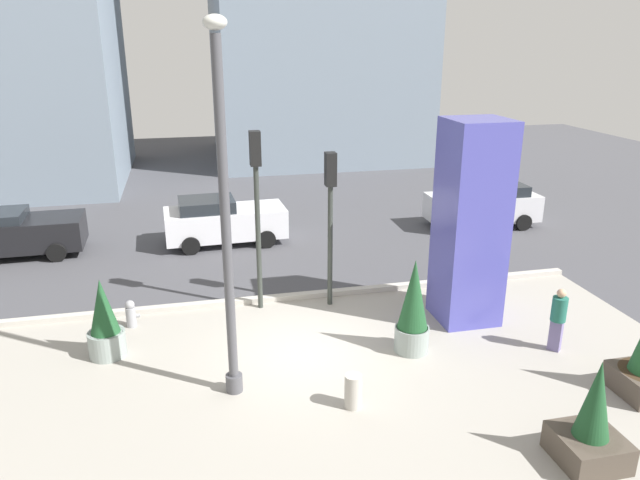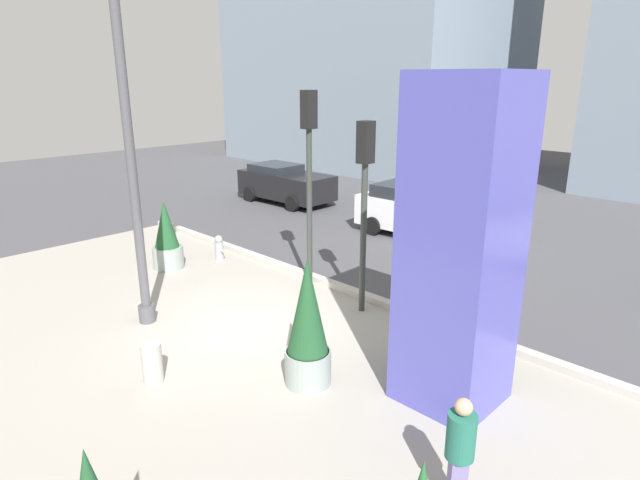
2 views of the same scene
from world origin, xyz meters
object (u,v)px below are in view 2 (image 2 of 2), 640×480
concrete_bollard (152,363)px  traffic_light_far_side (309,160)px  pedestrian_on_sidewalk (460,450)px  potted_plant_by_pillar (167,239)px  traffic_light_corner (365,187)px  fire_hydrant (219,248)px  lamp_post (130,155)px  car_curb_west (285,183)px  car_passing_lane (419,212)px  art_pillar_blue (461,248)px  potted_plant_near_right (308,326)px

concrete_bollard → traffic_light_far_side: size_ratio=0.15×
concrete_bollard → pedestrian_on_sidewalk: bearing=12.3°
potted_plant_by_pillar → traffic_light_corner: bearing=15.6°
fire_hydrant → concrete_bollard: same height
lamp_post → fire_hydrant: lamp_post is taller
traffic_light_far_side → car_curb_west: traffic_light_far_side is taller
lamp_post → concrete_bollard: 4.24m
lamp_post → traffic_light_far_side: size_ratio=1.54×
fire_hydrant → car_passing_lane: bearing=65.3°
lamp_post → car_curb_west: size_ratio=1.74×
art_pillar_blue → potted_plant_by_pillar: art_pillar_blue is taller
art_pillar_blue → car_curb_west: bearing=148.6°
fire_hydrant → car_passing_lane: (2.86, 6.23, 0.50)m
car_curb_west → car_passing_lane: bearing=-2.1°
potted_plant_by_pillar → car_passing_lane: potted_plant_by_pillar is taller
concrete_bollard → traffic_light_corner: bearing=81.7°
lamp_post → concrete_bollard: size_ratio=10.17×
concrete_bollard → car_passing_lane: 11.15m
pedestrian_on_sidewalk → potted_plant_by_pillar: bearing=168.6°
potted_plant_near_right → car_passing_lane: (-3.85, 9.07, -0.24)m
potted_plant_by_pillar → car_curb_west: (-3.80, 7.93, -0.03)m
pedestrian_on_sidewalk → fire_hydrant: bearing=160.6°
potted_plant_near_right → pedestrian_on_sidewalk: potted_plant_near_right is taller
traffic_light_corner → pedestrian_on_sidewalk: bearing=-38.6°
traffic_light_corner → traffic_light_far_side: bearing=173.6°
concrete_bollard → pedestrian_on_sidewalk: pedestrian_on_sidewalk is taller
potted_plant_near_right → traffic_light_far_side: size_ratio=0.48×
traffic_light_far_side → potted_plant_near_right: bearing=-45.0°
car_curb_west → art_pillar_blue: bearing=-31.4°
lamp_post → pedestrian_on_sidewalk: 8.26m
art_pillar_blue → concrete_bollard: (-4.05, -3.32, -2.30)m
traffic_light_corner → car_curb_west: bearing=146.9°
fire_hydrant → traffic_light_corner: (5.42, 0.19, 2.58)m
potted_plant_near_right → pedestrian_on_sidewalk: (3.42, -0.74, -0.22)m
car_passing_lane → fire_hydrant: bearing=-114.7°
potted_plant_by_pillar → car_curb_west: size_ratio=0.45×
art_pillar_blue → concrete_bollard: size_ratio=7.14×
car_curb_west → pedestrian_on_sidewalk: size_ratio=2.71×
lamp_post → traffic_light_far_side: lamp_post is taller
fire_hydrant → traffic_light_far_side: size_ratio=0.15×
potted_plant_by_pillar → potted_plant_near_right: 7.30m
potted_plant_by_pillar → potted_plant_near_right: bearing=-11.0°
potted_plant_by_pillar → concrete_bollard: potted_plant_by_pillar is taller
pedestrian_on_sidewalk → traffic_light_corner: bearing=141.4°
lamp_post → art_pillar_blue: size_ratio=1.42×
potted_plant_by_pillar → lamp_post: bearing=-37.8°
lamp_post → traffic_light_corner: bearing=51.4°
potted_plant_near_right → traffic_light_far_side: traffic_light_far_side is taller
potted_plant_by_pillar → fire_hydrant: potted_plant_by_pillar is taller
art_pillar_blue → car_passing_lane: art_pillar_blue is taller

